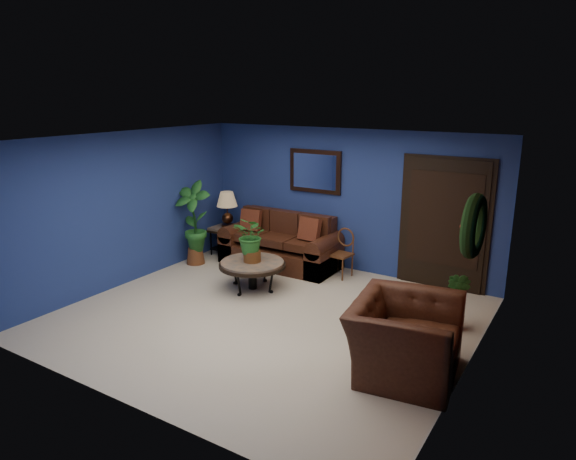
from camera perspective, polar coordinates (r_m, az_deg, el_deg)
The scene contains 18 objects.
floor at distance 7.41m, azimuth -2.41°, elevation -9.62°, with size 5.50×5.50×0.00m, color beige.
wall_back at distance 9.09m, azimuth 6.42°, elevation 3.30°, with size 5.50×0.04×2.50m, color navy.
wall_left at distance 8.78m, azimuth -17.52°, elevation 2.27°, with size 0.04×5.00×2.50m, color navy.
wall_right_brick at distance 5.94m, azimuth 20.02°, elevation -3.97°, with size 0.04×5.00×2.50m, color maroon.
ceiling at distance 6.75m, azimuth -2.64°, elevation 10.02°, with size 5.50×5.00×0.02m, color white.
crown_molding at distance 5.69m, azimuth 20.80°, elevation 7.39°, with size 0.03×5.00×0.14m, color white.
wall_mirror at distance 9.24m, azimuth 3.02°, elevation 6.53°, with size 1.02×0.06×0.77m, color #412213.
closet_door at distance 8.52m, azimuth 16.95°, elevation 0.55°, with size 1.44×0.06×2.18m, color black.
wreath at distance 5.87m, azimuth 19.95°, elevation 0.42°, with size 0.72×0.72×0.16m, color black.
sofa at distance 9.46m, azimuth -0.64°, elevation -1.95°, with size 2.17×0.94×0.97m.
coffee_table at distance 8.29m, azimuth -3.99°, elevation -3.88°, with size 1.08×1.08×0.46m.
end_table at distance 10.11m, azimuth -6.69°, elevation -0.35°, with size 0.60×0.60×0.55m.
table_lamp at distance 9.97m, azimuth -6.78°, elevation 2.76°, with size 0.40×0.40×0.67m.
side_chair at distance 8.88m, azimuth 6.06°, elevation -2.15°, with size 0.40×0.40×0.84m.
armchair at distance 6.04m, azimuth 12.82°, elevation -11.58°, with size 1.30×1.14×0.85m, color #412112.
coffee_plant at distance 8.15m, azimuth -4.05°, elevation -0.79°, with size 0.58×0.51×0.74m.
floor_plant at distance 7.27m, azimuth 18.15°, elevation -7.30°, with size 0.43×0.38×0.81m.
tall_plant at distance 9.52m, azimuth -10.43°, elevation 1.14°, with size 0.73×0.54×1.55m.
Camera 1 is at (3.81, -5.54, 3.10)m, focal length 32.00 mm.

